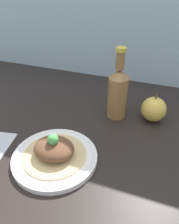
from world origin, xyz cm
name	(u,v)px	position (x,y,z in cm)	size (l,w,h in cm)	color
ground_plane	(95,159)	(0.00, 0.00, -2.00)	(180.00, 110.00, 4.00)	black
plate	(55,157)	(-9.64, -5.92, 1.01)	(23.53, 23.53, 1.90)	white
plated_food	(54,149)	(-9.64, -5.92, 3.84)	(17.52, 17.52, 7.21)	#D6BC7F
cider_bottle	(118,92)	(0.76, 21.26, 9.70)	(6.72, 6.72, 24.74)	olive
apple	(154,109)	(13.33, 23.10, 4.29)	(8.56, 8.56, 10.20)	gold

